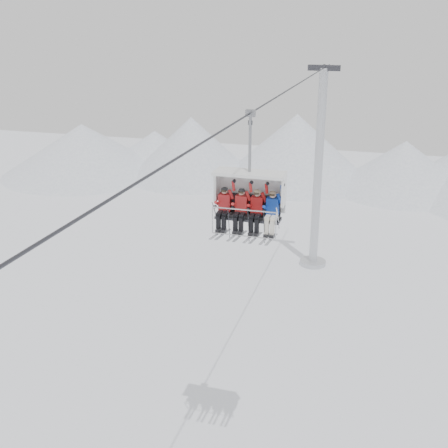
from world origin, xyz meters
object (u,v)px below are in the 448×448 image
(skier_center_right, at_px, (256,210))
(lift_tower_right, at_px, (317,185))
(chairlift_carrier, at_px, (250,193))
(skier_center_left, at_px, (241,208))
(skier_far_left, at_px, (224,207))
(skier_far_right, at_px, (272,211))

(skier_center_right, bearing_deg, lift_tower_right, 90.88)
(chairlift_carrier, bearing_deg, skier_center_left, -127.34)
(lift_tower_right, distance_m, skier_far_left, 19.77)
(lift_tower_right, bearing_deg, skier_center_left, -90.69)
(lift_tower_right, xyz_separation_m, skier_center_right, (0.29, -19.25, 4.42))
(lift_tower_right, bearing_deg, chairlift_carrier, -90.00)
(lift_tower_right, bearing_deg, skier_far_right, -87.60)
(lift_tower_right, distance_m, skier_center_left, 19.75)
(chairlift_carrier, bearing_deg, lift_tower_right, 90.00)
(skier_center_left, height_order, skier_center_right, same)
(skier_far_left, xyz_separation_m, skier_center_left, (0.58, 0.00, 0.00))
(skier_far_left, relative_size, skier_far_right, 1.00)
(chairlift_carrier, xyz_separation_m, skier_center_right, (0.29, -0.30, -0.46))
(skier_far_right, bearing_deg, chairlift_carrier, 159.35)
(chairlift_carrier, xyz_separation_m, skier_far_right, (0.81, -0.30, -0.46))
(lift_tower_right, bearing_deg, skier_far_left, -92.42)
(skier_center_left, bearing_deg, skier_center_right, 0.00)
(lift_tower_right, distance_m, chairlift_carrier, 19.57)
(skier_center_left, bearing_deg, lift_tower_right, 89.31)
(skier_far_left, bearing_deg, skier_center_right, 0.00)
(lift_tower_right, height_order, skier_center_left, lift_tower_right)
(chairlift_carrier, distance_m, skier_far_left, 0.98)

